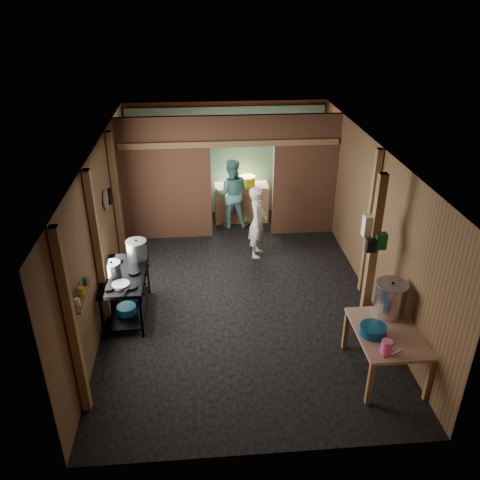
{
  "coord_description": "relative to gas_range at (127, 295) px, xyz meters",
  "views": [
    {
      "loc": [
        -0.61,
        -7.38,
        4.84
      ],
      "look_at": [
        0.0,
        -0.2,
        1.1
      ],
      "focal_mm": 36.74,
      "sensor_mm": 36.0,
      "label": 1
    }
  ],
  "objects": [
    {
      "name": "floor",
      "position": [
        1.88,
        0.61,
        -0.4
      ],
      "size": [
        4.5,
        7.0,
        0.0
      ],
      "primitive_type": "cube",
      "color": "black",
      "rests_on": "ground"
    },
    {
      "name": "ceiling",
      "position": [
        1.88,
        0.61,
        2.2
      ],
      "size": [
        4.5,
        7.0,
        0.0
      ],
      "primitive_type": "cube",
      "color": "#3B3835",
      "rests_on": "ground"
    },
    {
      "name": "wall_back",
      "position": [
        1.88,
        4.11,
        0.9
      ],
      "size": [
        4.5,
        0.0,
        2.6
      ],
      "primitive_type": "cube",
      "color": "brown",
      "rests_on": "ground"
    },
    {
      "name": "wall_front",
      "position": [
        1.88,
        -2.89,
        0.9
      ],
      "size": [
        4.5,
        0.0,
        2.6
      ],
      "primitive_type": "cube",
      "color": "brown",
      "rests_on": "ground"
    },
    {
      "name": "wall_left",
      "position": [
        -0.37,
        0.61,
        0.9
      ],
      "size": [
        0.0,
        7.0,
        2.6
      ],
      "primitive_type": "cube",
      "color": "brown",
      "rests_on": "ground"
    },
    {
      "name": "wall_right",
      "position": [
        4.13,
        0.61,
        0.9
      ],
      "size": [
        0.0,
        7.0,
        2.6
      ],
      "primitive_type": "cube",
      "color": "brown",
      "rests_on": "ground"
    },
    {
      "name": "partition_left",
      "position": [
        0.55,
        2.81,
        0.9
      ],
      "size": [
        1.85,
        0.1,
        2.6
      ],
      "primitive_type": "cube",
      "color": "#442818",
      "rests_on": "floor"
    },
    {
      "name": "partition_right",
      "position": [
        3.46,
        2.81,
        0.9
      ],
      "size": [
        1.35,
        0.1,
        2.6
      ],
      "primitive_type": "cube",
      "color": "#442818",
      "rests_on": "floor"
    },
    {
      "name": "partition_header",
      "position": [
        2.13,
        2.81,
        1.9
      ],
      "size": [
        1.3,
        0.1,
        0.6
      ],
      "primitive_type": "cube",
      "color": "#442818",
      "rests_on": "wall_back"
    },
    {
      "name": "turquoise_panel",
      "position": [
        1.88,
        4.05,
        0.85
      ],
      "size": [
        4.4,
        0.06,
        2.5
      ],
      "primitive_type": "cube",
      "color": "#66B1B1",
      "rests_on": "wall_back"
    },
    {
      "name": "back_counter",
      "position": [
        2.18,
        3.56,
        0.03
      ],
      "size": [
        1.2,
        0.5,
        0.85
      ],
      "primitive_type": "cube",
      "color": "brown",
      "rests_on": "floor"
    },
    {
      "name": "wall_clock",
      "position": [
        2.13,
        4.01,
        1.5
      ],
      "size": [
        0.2,
        0.03,
        0.2
      ],
      "primitive_type": "cylinder",
      "rotation": [
        1.57,
        0.0,
        0.0
      ],
      "color": "white",
      "rests_on": "wall_back"
    },
    {
      "name": "post_left_a",
      "position": [
        -0.3,
        -1.99,
        0.9
      ],
      "size": [
        0.1,
        0.12,
        2.6
      ],
      "primitive_type": "cube",
      "color": "brown",
      "rests_on": "floor"
    },
    {
      "name": "post_left_b",
      "position": [
        -0.3,
        -0.19,
        0.9
      ],
      "size": [
        0.1,
        0.12,
        2.6
      ],
      "primitive_type": "cube",
      "color": "brown",
      "rests_on": "floor"
    },
    {
      "name": "post_left_c",
      "position": [
        -0.3,
        1.81,
        0.9
      ],
      "size": [
        0.1,
        0.12,
        2.6
      ],
      "primitive_type": "cube",
      "color": "brown",
      "rests_on": "floor"
    },
    {
      "name": "post_right",
      "position": [
        4.06,
        0.41,
        0.9
      ],
      "size": [
        0.1,
        0.12,
        2.6
      ],
      "primitive_type": "cube",
      "color": "brown",
      "rests_on": "floor"
    },
    {
      "name": "post_free",
      "position": [
        3.73,
        -0.69,
        0.9
      ],
      "size": [
        0.12,
        0.12,
        2.6
      ],
      "primitive_type": "cube",
      "color": "brown",
      "rests_on": "floor"
    },
    {
      "name": "cross_beam",
      "position": [
        1.88,
        2.76,
        1.65
      ],
      "size": [
        4.4,
        0.12,
        0.12
      ],
      "primitive_type": "cube",
      "color": "brown",
      "rests_on": "wall_left"
    },
    {
      "name": "pan_lid_big",
      "position": [
        -0.33,
        1.01,
        1.25
      ],
      "size": [
        0.03,
        0.34,
        0.34
      ],
      "primitive_type": "cylinder",
      "rotation": [
        0.0,
        1.57,
        0.0
      ],
      "color": "gray",
      "rests_on": "wall_left"
    },
    {
      "name": "pan_lid_small",
      "position": [
        -0.33,
        1.41,
        1.15
      ],
      "size": [
        0.03,
        0.3,
        0.3
      ],
      "primitive_type": "cylinder",
      "rotation": [
        0.0,
        1.57,
        0.0
      ],
      "color": "black",
      "rests_on": "wall_left"
    },
    {
      "name": "wall_shelf",
      "position": [
        -0.27,
        -1.49,
        1.0
      ],
      "size": [
        0.14,
        0.8,
        0.03
      ],
      "primitive_type": "cube",
      "color": "brown",
      "rests_on": "wall_left"
    },
    {
      "name": "jar_white",
      "position": [
        -0.27,
        -1.74,
        1.07
      ],
      "size": [
        0.07,
        0.07,
        0.1
      ],
      "primitive_type": "cylinder",
      "color": "white",
      "rests_on": "wall_shelf"
    },
    {
      "name": "jar_yellow",
      "position": [
        -0.27,
        -1.49,
        1.07
      ],
      "size": [
        0.08,
        0.08,
        0.1
      ],
      "primitive_type": "cylinder",
      "color": "gold",
      "rests_on": "wall_shelf"
    },
    {
      "name": "jar_green",
      "position": [
        -0.27,
        -1.27,
        1.07
      ],
      "size": [
        0.06,
        0.06,
        0.1
      ],
      "primitive_type": "cylinder",
      "color": "#0F5229",
      "rests_on": "wall_shelf"
    },
    {
      "name": "bag_white",
      "position": [
        3.68,
        -0.61,
        1.38
      ],
      "size": [
        0.22,
        0.15,
        0.32
      ],
      "primitive_type": "cube",
      "color": "white",
      "rests_on": "post_free"
    },
    {
      "name": "bag_green",
      "position": [
        3.8,
        -0.75,
        1.2
      ],
      "size": [
        0.16,
        0.12,
        0.24
      ],
      "primitive_type": "cube",
      "color": "#0F5229",
      "rests_on": "post_free"
    },
    {
      "name": "bag_black",
      "position": [
        3.66,
        -0.77,
        1.15
      ],
      "size": [
        0.14,
        0.1,
        0.2
      ],
      "primitive_type": "cube",
      "color": "black",
      "rests_on": "post_free"
    },
    {
      "name": "gas_range",
      "position": [
        0.0,
        0.0,
        0.0
      ],
      "size": [
        0.69,
        1.35,
        0.8
      ],
      "primitive_type": null,
      "color": "black",
      "rests_on": "floor"
    },
    {
      "name": "prep_table",
      "position": [
        3.71,
        -1.67,
        -0.05
      ],
      "size": [
        0.87,
        1.19,
        0.7
      ],
      "primitive_type": null,
      "color": "tan",
      "rests_on": "floor"
    },
    {
      "name": "stove_pot_large",
      "position": [
        0.17,
        0.48,
        0.55
      ],
      "size": [
        0.42,
        0.42,
        0.35
      ],
      "primitive_type": null,
      "rotation": [
        0.0,
        0.0,
        -0.26
      ],
      "color": "silver",
      "rests_on": "gas_range"
    },
    {
      "name": "stove_pot_med",
      "position": [
        -0.17,
        -0.02,
        0.5
      ],
      "size": [
        0.37,
        0.37,
        0.24
      ],
      "primitive_type": null,
      "rotation": [
        0.0,
        0.0,
        -0.42
      ],
      "color": "silver",
      "rests_on": "gas_range"
    },
    {
      "name": "frying_pan",
      "position": [
        0.0,
        -0.37,
        0.42
      ],
      "size": [
        0.42,
        0.55,
        0.06
      ],
      "primitive_type": null,
      "rotation": [
        0.0,
        0.0,
        -0.34
      ],
      "color": "gray",
      "rests_on": "gas_range"
    },
    {
      "name": "blue_tub_front",
      "position": [
        0.0,
        -0.16,
        -0.18
      ],
      "size": [
        0.31,
        0.31,
        0.13
      ],
      "primitive_type": "cylinder",
      "color": "navy",
      "rests_on": "gas_range"
    },
    {
      "name": "blue_tub_back",
      "position": [
        0.0,
        0.22,
        -0.19
      ],
      "size": [
        0.29,
        0.29,
        0.12
      ],
      "primitive_type": "cylinder",
      "color": "navy",
      "rests_on": "gas_range"
    },
    {
      "name": "stock_pot",
      "position": [
        3.85,
        -1.26,
        0.55
      ],
      "size": [
        0.52,
        0.52,
        0.52
      ],
      "primitive_type": null,
      "rotation": [
        0.0,
        0.0,
        -0.19
      ],
      "color": "silver",
      "rests_on": "prep_table"
    },
    {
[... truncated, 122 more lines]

